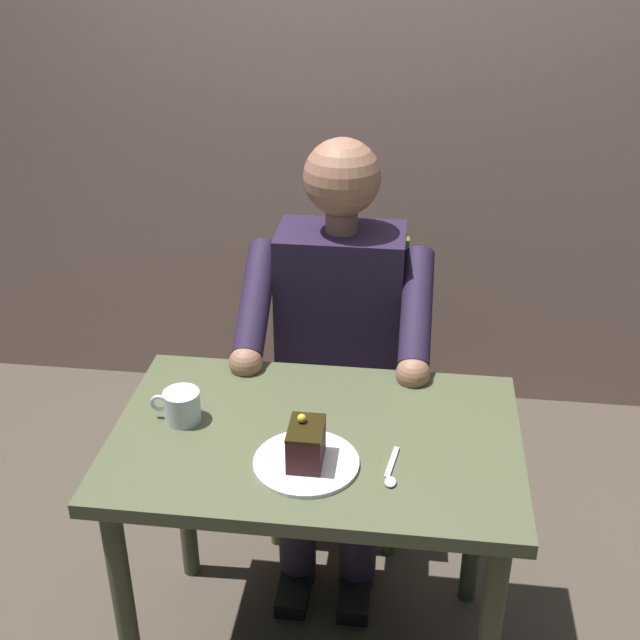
{
  "coord_description": "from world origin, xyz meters",
  "views": [
    {
      "loc": [
        -0.2,
        1.55,
        1.87
      ],
      "look_at": [
        0.0,
        -0.1,
        0.98
      ],
      "focal_mm": 45.92,
      "sensor_mm": 36.0,
      "label": 1
    }
  ],
  "objects": [
    {
      "name": "chair",
      "position": [
        0.0,
        -0.66,
        0.51
      ],
      "size": [
        0.42,
        0.42,
        0.92
      ],
      "color": "#485F23",
      "rests_on": "ground"
    },
    {
      "name": "seated_person",
      "position": [
        0.0,
        -0.49,
        0.67
      ],
      "size": [
        0.53,
        0.58,
        1.28
      ],
      "color": "#241932",
      "rests_on": "ground"
    },
    {
      "name": "dining_table",
      "position": [
        0.0,
        0.0,
        0.63
      ],
      "size": [
        0.96,
        0.62,
        0.73
      ],
      "color": "#4A4F34",
      "rests_on": "ground"
    },
    {
      "name": "dessert_plate",
      "position": [
        0.01,
        0.11,
        0.74
      ],
      "size": [
        0.24,
        0.24,
        0.01
      ],
      "primitive_type": "cylinder",
      "color": "white",
      "rests_on": "dining_table"
    },
    {
      "name": "dessert_spoon",
      "position": [
        -0.18,
        0.13,
        0.74
      ],
      "size": [
        0.03,
        0.14,
        0.01
      ],
      "color": "silver",
      "rests_on": "dining_table"
    },
    {
      "name": "cake_slice",
      "position": [
        0.01,
        0.11,
        0.79
      ],
      "size": [
        0.08,
        0.11,
        0.11
      ],
      "color": "#3C1718",
      "rests_on": "dessert_plate"
    },
    {
      "name": "coffee_cup",
      "position": [
        0.32,
        -0.02,
        0.77
      ],
      "size": [
        0.12,
        0.09,
        0.08
      ],
      "color": "silver",
      "rests_on": "dining_table"
    },
    {
      "name": "cafe_rear_panel",
      "position": [
        0.0,
        -1.41,
        1.5
      ],
      "size": [
        6.4,
        0.12,
        3.0
      ],
      "primitive_type": "cube",
      "color": "tan",
      "rests_on": "ground"
    }
  ]
}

